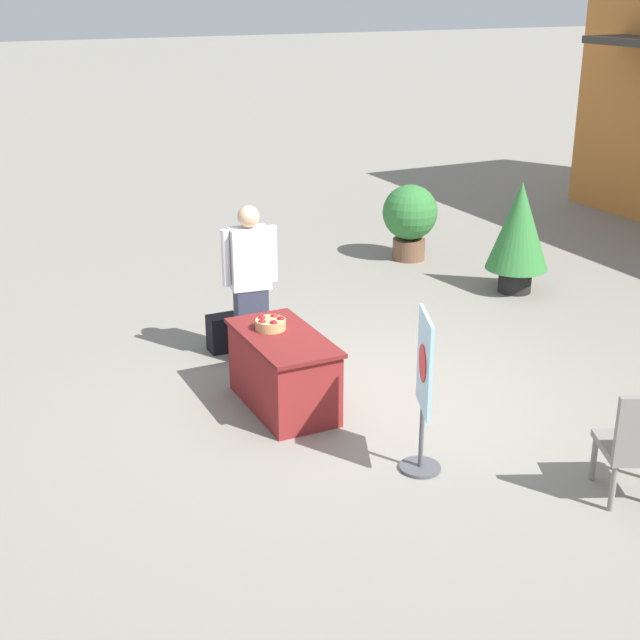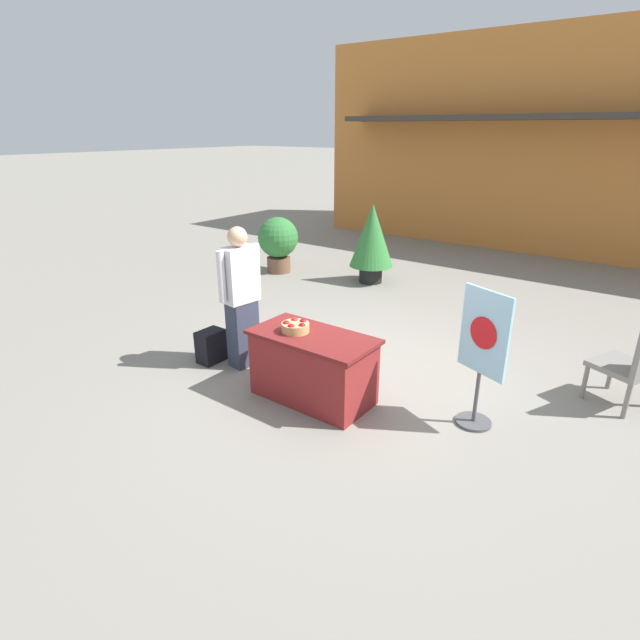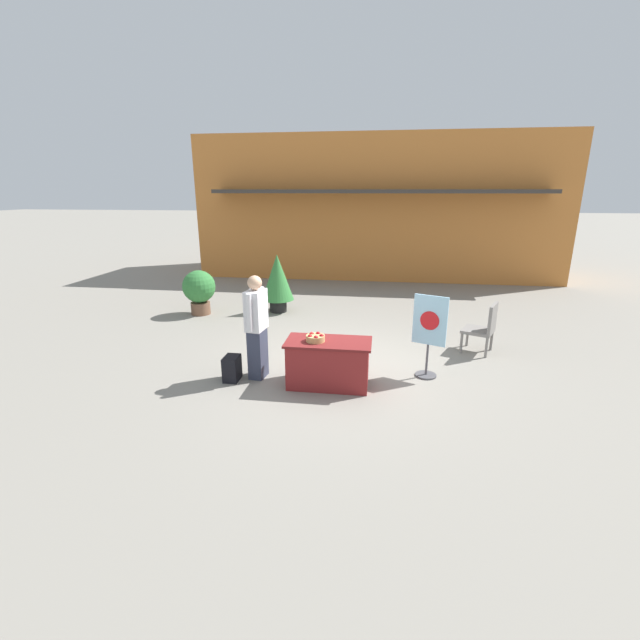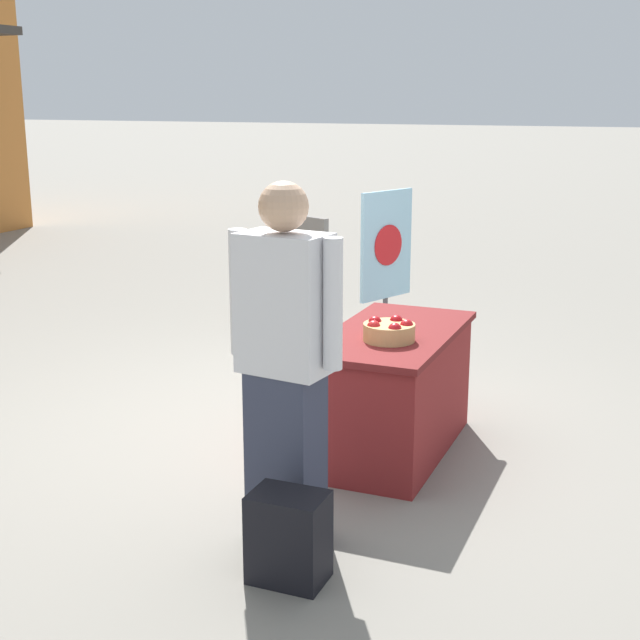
{
  "view_description": "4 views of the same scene",
  "coord_description": "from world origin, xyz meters",
  "px_view_note": "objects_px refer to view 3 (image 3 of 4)",
  "views": [
    {
      "loc": [
        7.17,
        -4.0,
        3.97
      ],
      "look_at": [
        0.37,
        -0.71,
        1.08
      ],
      "focal_mm": 50.0,
      "sensor_mm": 36.0,
      "label": 1
    },
    {
      "loc": [
        2.85,
        -4.72,
        2.82
      ],
      "look_at": [
        -0.37,
        -0.44,
        0.76
      ],
      "focal_mm": 28.0,
      "sensor_mm": 36.0,
      "label": 2
    },
    {
      "loc": [
        0.61,
        -7.24,
        3.07
      ],
      "look_at": [
        -0.32,
        -0.64,
        1.04
      ],
      "focal_mm": 24.0,
      "sensor_mm": 36.0,
      "label": 3
    },
    {
      "loc": [
        -5.09,
        -2.41,
        2.14
      ],
      "look_at": [
        -0.43,
        -0.49,
        0.86
      ],
      "focal_mm": 50.0,
      "sensor_mm": 36.0,
      "label": 4
    }
  ],
  "objects_px": {
    "display_table": "(328,363)",
    "poster_board": "(429,333)",
    "potted_plant_far_right": "(199,289)",
    "person_visitor": "(257,326)",
    "potted_plant_near_left": "(277,279)",
    "patio_chair": "(484,326)",
    "apple_basket": "(315,338)",
    "backpack": "(232,368)"
  },
  "relations": [
    {
      "from": "potted_plant_near_left",
      "to": "poster_board",
      "type": "bearing_deg",
      "value": -46.45
    },
    {
      "from": "apple_basket",
      "to": "potted_plant_near_left",
      "type": "height_order",
      "value": "potted_plant_near_left"
    },
    {
      "from": "backpack",
      "to": "poster_board",
      "type": "height_order",
      "value": "poster_board"
    },
    {
      "from": "person_visitor",
      "to": "poster_board",
      "type": "bearing_deg",
      "value": 15.62
    },
    {
      "from": "potted_plant_far_right",
      "to": "poster_board",
      "type": "bearing_deg",
      "value": -30.18
    },
    {
      "from": "display_table",
      "to": "poster_board",
      "type": "relative_size",
      "value": 0.96
    },
    {
      "from": "person_visitor",
      "to": "backpack",
      "type": "height_order",
      "value": "person_visitor"
    },
    {
      "from": "patio_chair",
      "to": "potted_plant_far_right",
      "type": "height_order",
      "value": "potted_plant_far_right"
    },
    {
      "from": "apple_basket",
      "to": "poster_board",
      "type": "height_order",
      "value": "poster_board"
    },
    {
      "from": "poster_board",
      "to": "patio_chair",
      "type": "relative_size",
      "value": 1.42
    },
    {
      "from": "backpack",
      "to": "poster_board",
      "type": "bearing_deg",
      "value": 10.78
    },
    {
      "from": "person_visitor",
      "to": "patio_chair",
      "type": "relative_size",
      "value": 1.75
    },
    {
      "from": "potted_plant_near_left",
      "to": "patio_chair",
      "type": "bearing_deg",
      "value": -26.82
    },
    {
      "from": "poster_board",
      "to": "potted_plant_near_left",
      "type": "relative_size",
      "value": 0.94
    },
    {
      "from": "backpack",
      "to": "potted_plant_far_right",
      "type": "distance_m",
      "value": 4.36
    },
    {
      "from": "patio_chair",
      "to": "potted_plant_far_right",
      "type": "distance_m",
      "value": 6.85
    },
    {
      "from": "display_table",
      "to": "backpack",
      "type": "bearing_deg",
      "value": -178.58
    },
    {
      "from": "display_table",
      "to": "person_visitor",
      "type": "relative_size",
      "value": 0.78
    },
    {
      "from": "apple_basket",
      "to": "patio_chair",
      "type": "relative_size",
      "value": 0.3
    },
    {
      "from": "patio_chair",
      "to": "potted_plant_near_left",
      "type": "distance_m",
      "value": 5.24
    },
    {
      "from": "backpack",
      "to": "poster_board",
      "type": "relative_size",
      "value": 0.29
    },
    {
      "from": "poster_board",
      "to": "potted_plant_near_left",
      "type": "distance_m",
      "value": 5.04
    },
    {
      "from": "poster_board",
      "to": "patio_chair",
      "type": "height_order",
      "value": "poster_board"
    },
    {
      "from": "potted_plant_near_left",
      "to": "backpack",
      "type": "bearing_deg",
      "value": -86.98
    },
    {
      "from": "backpack",
      "to": "apple_basket",
      "type": "bearing_deg",
      "value": -0.04
    },
    {
      "from": "display_table",
      "to": "backpack",
      "type": "height_order",
      "value": "display_table"
    },
    {
      "from": "poster_board",
      "to": "potted_plant_near_left",
      "type": "xyz_separation_m",
      "value": [
        -3.47,
        3.66,
        0.09
      ]
    },
    {
      "from": "display_table",
      "to": "patio_chair",
      "type": "xyz_separation_m",
      "value": [
        2.82,
        1.87,
        0.16
      ]
    },
    {
      "from": "apple_basket",
      "to": "person_visitor",
      "type": "height_order",
      "value": "person_visitor"
    },
    {
      "from": "display_table",
      "to": "backpack",
      "type": "relative_size",
      "value": 3.27
    },
    {
      "from": "display_table",
      "to": "potted_plant_far_right",
      "type": "distance_m",
      "value": 5.31
    },
    {
      "from": "person_visitor",
      "to": "potted_plant_near_left",
      "type": "bearing_deg",
      "value": 105.86
    },
    {
      "from": "person_visitor",
      "to": "potted_plant_far_right",
      "type": "height_order",
      "value": "person_visitor"
    },
    {
      "from": "person_visitor",
      "to": "potted_plant_near_left",
      "type": "relative_size",
      "value": 1.17
    },
    {
      "from": "patio_chair",
      "to": "potted_plant_far_right",
      "type": "relative_size",
      "value": 0.88
    },
    {
      "from": "potted_plant_far_right",
      "to": "potted_plant_near_left",
      "type": "relative_size",
      "value": 0.75
    },
    {
      "from": "patio_chair",
      "to": "potted_plant_far_right",
      "type": "xyz_separation_m",
      "value": [
        -6.6,
        1.85,
        0.12
      ]
    },
    {
      "from": "backpack",
      "to": "patio_chair",
      "type": "xyz_separation_m",
      "value": [
        4.44,
        1.91,
        0.33
      ]
    },
    {
      "from": "patio_chair",
      "to": "backpack",
      "type": "bearing_deg",
      "value": 47.4
    },
    {
      "from": "apple_basket",
      "to": "potted_plant_far_right",
      "type": "height_order",
      "value": "potted_plant_far_right"
    },
    {
      "from": "poster_board",
      "to": "person_visitor",
      "type": "bearing_deg",
      "value": -58.99
    },
    {
      "from": "apple_basket",
      "to": "poster_board",
      "type": "bearing_deg",
      "value": 18.71
    }
  ]
}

